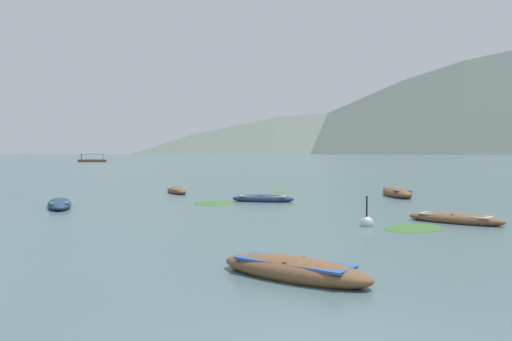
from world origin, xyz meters
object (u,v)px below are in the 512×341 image
object	(u,v)px
ferry_0	(92,160)
mooring_buoy	(367,223)
rowboat_3	(397,193)
rowboat_0	(177,190)
rowboat_1	(455,219)
rowboat_4	(59,204)
rowboat_2	(263,199)
rowboat_5	(294,270)

from	to	relation	value
ferry_0	mooring_buoy	xyz separation A→B (m)	(52.82, -126.38, -0.34)
rowboat_3	mooring_buoy	world-z (taller)	mooring_buoy
rowboat_0	rowboat_1	distance (m)	18.84
rowboat_4	rowboat_1	bearing A→B (deg)	-16.96
rowboat_2	rowboat_0	bearing A→B (deg)	134.80
rowboat_1	rowboat_3	world-z (taller)	rowboat_3
rowboat_4	mooring_buoy	xyz separation A→B (m)	(13.46, -6.04, -0.05)
rowboat_2	mooring_buoy	world-z (taller)	mooring_buoy
rowboat_3	rowboat_5	size ratio (longest dim) A/B	1.20
rowboat_1	mooring_buoy	bearing A→B (deg)	-165.63
rowboat_0	rowboat_3	size ratio (longest dim) A/B	0.83
rowboat_3	rowboat_5	world-z (taller)	rowboat_3
rowboat_1	ferry_0	xyz separation A→B (m)	(-56.27, 125.49, 0.30)
rowboat_0	rowboat_1	size ratio (longest dim) A/B	1.04
rowboat_1	rowboat_3	size ratio (longest dim) A/B	0.80
rowboat_3	rowboat_4	xyz separation A→B (m)	(-17.70, -6.43, -0.06)
rowboat_0	rowboat_5	world-z (taller)	rowboat_5
rowboat_1	rowboat_5	distance (m)	10.69
rowboat_2	rowboat_5	bearing A→B (deg)	-87.49
rowboat_1	rowboat_5	bearing A→B (deg)	-127.15
rowboat_0	rowboat_1	world-z (taller)	rowboat_0
rowboat_2	rowboat_3	size ratio (longest dim) A/B	0.82
rowboat_4	rowboat_5	world-z (taller)	rowboat_5
rowboat_0	ferry_0	world-z (taller)	ferry_0
rowboat_5	ferry_0	xyz separation A→B (m)	(-49.81, 134.02, 0.28)
rowboat_1	rowboat_2	distance (m)	10.90
rowboat_0	rowboat_2	xyz separation A→B (m)	(5.60, -5.64, -0.02)
rowboat_0	mooring_buoy	size ratio (longest dim) A/B	2.90
rowboat_1	rowboat_2	xyz separation A→B (m)	(-7.19, 8.19, 0.00)
rowboat_1	ferry_0	size ratio (longest dim) A/B	0.41
rowboat_2	rowboat_5	distance (m)	16.73
rowboat_2	ferry_0	bearing A→B (deg)	112.71
rowboat_1	mooring_buoy	world-z (taller)	mooring_buoy
mooring_buoy	rowboat_0	bearing A→B (deg)	122.42
rowboat_1	rowboat_4	world-z (taller)	rowboat_4
mooring_buoy	rowboat_2	bearing A→B (deg)	112.42
rowboat_2	ferry_0	world-z (taller)	ferry_0
rowboat_3	rowboat_1	bearing A→B (deg)	-93.94
rowboat_0	rowboat_5	distance (m)	23.23
rowboat_1	rowboat_4	xyz separation A→B (m)	(-16.90, 5.16, 0.01)
mooring_buoy	rowboat_3	bearing A→B (deg)	71.21
ferry_0	rowboat_1	bearing A→B (deg)	-65.85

